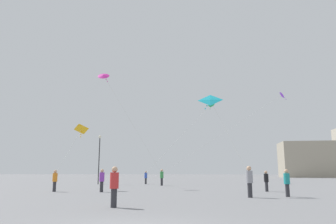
# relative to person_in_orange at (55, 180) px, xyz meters

# --- Properties ---
(person_in_orange) EXTENTS (0.36, 0.36, 1.64)m
(person_in_orange) POSITION_rel_person_in_orange_xyz_m (0.00, 0.00, 0.00)
(person_in_orange) COLOR #2D2D33
(person_in_orange) RESTS_ON ground_plane
(person_in_blue) EXTENTS (0.34, 0.34, 1.57)m
(person_in_blue) POSITION_rel_person_in_orange_xyz_m (4.93, 14.63, -0.04)
(person_in_blue) COLOR #2D2D33
(person_in_blue) RESTS_ON ground_plane
(person_in_purple) EXTENTS (0.37, 0.37, 1.70)m
(person_in_purple) POSITION_rel_person_in_orange_xyz_m (3.74, -0.23, 0.03)
(person_in_purple) COLOR #2D2D33
(person_in_purple) RESTS_ON ground_plane
(person_in_black) EXTENTS (0.34, 0.34, 1.58)m
(person_in_black) POSITION_rel_person_in_orange_xyz_m (16.23, 1.36, -0.03)
(person_in_black) COLOR #2D2D33
(person_in_black) RESTS_ON ground_plane
(person_in_red) EXTENTS (0.38, 0.38, 1.74)m
(person_in_red) POSITION_rel_person_in_orange_xyz_m (7.12, -10.13, 0.06)
(person_in_red) COLOR #2D2D33
(person_in_red) RESTS_ON ground_plane
(person_in_grey) EXTENTS (0.40, 0.40, 1.85)m
(person_in_grey) POSITION_rel_person_in_orange_xyz_m (13.92, -4.43, 0.11)
(person_in_grey) COLOR #2D2D33
(person_in_grey) RESTS_ON ground_plane
(person_in_teal) EXTENTS (0.36, 0.36, 1.66)m
(person_in_teal) POSITION_rel_person_in_orange_xyz_m (16.31, -3.70, 0.01)
(person_in_teal) COLOR #2D2D33
(person_in_teal) RESTS_ON ground_plane
(person_in_green) EXTENTS (0.38, 0.38, 1.75)m
(person_in_green) POSITION_rel_person_in_orange_xyz_m (7.23, 10.84, 0.06)
(person_in_green) COLOR #2D2D33
(person_in_green) RESTS_ON ground_plane
(kite_amber_delta) EXTENTS (1.54, 3.34, 4.22)m
(kite_amber_delta) POSITION_rel_person_in_orange_xyz_m (0.86, 2.85, 4.23)
(kite_amber_delta) COLOR yellow
(kite_magenta_diamond) EXTENTS (6.42, 4.55, 10.50)m
(kite_magenta_diamond) POSITION_rel_person_in_orange_xyz_m (1.52, 6.89, 10.36)
(kite_magenta_diamond) COLOR #D12899
(kite_violet_diamond) EXTENTS (15.64, 6.45, 10.45)m
(kite_violet_diamond) POSITION_rel_person_in_orange_xyz_m (22.01, 16.68, 10.16)
(kite_violet_diamond) COLOR purple
(kite_cyan_delta) EXTENTS (2.74, 2.39, 5.48)m
(kite_cyan_delta) POSITION_rel_person_in_orange_xyz_m (11.87, -2.42, 5.45)
(kite_cyan_delta) COLOR #1EB2C6
(kite_emerald_diamond) EXTENTS (9.23, 7.06, 10.16)m
(kite_emerald_diamond) POSITION_rel_person_in_orange_xyz_m (13.36, 20.94, 10.07)
(kite_emerald_diamond) COLOR green
(building_left_hall) EXTENTS (21.36, 9.93, 8.85)m
(building_left_hall) POSITION_rel_person_in_orange_xyz_m (43.83, 58.85, 3.52)
(building_left_hall) COLOR #A39984
(building_left_hall) RESTS_ON ground_plane
(lamppost_east) EXTENTS (0.36, 0.36, 5.86)m
(lamppost_east) POSITION_rel_person_in_orange_xyz_m (-0.66, 13.67, 2.94)
(lamppost_east) COLOR #2D2D30
(lamppost_east) RESTS_ON ground_plane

